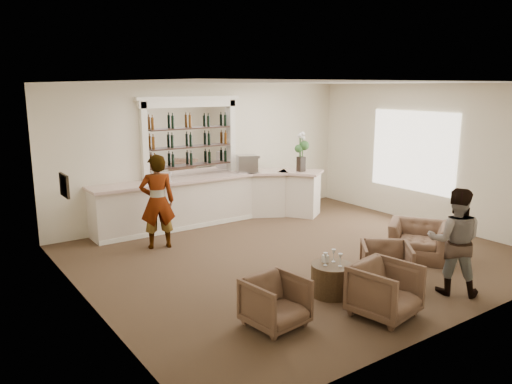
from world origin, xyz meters
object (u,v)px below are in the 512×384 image
Objects in this scene: sommelier at (157,202)px; armchair_right at (386,265)px; cocktail_table at (332,280)px; flower_vase at (301,149)px; armchair_center at (385,290)px; armchair_far at (419,240)px; guest at (455,241)px; espresso_machine at (247,164)px; bar_counter at (213,200)px; armchair_left at (276,302)px.

sommelier reaches higher than armchair_right.
cocktail_table is 0.67× the size of flower_vase.
armchair_center is 2.77m from armchair_far.
guest is 3.52× the size of espresso_machine.
bar_counter is 2.13m from sommelier.
armchair_left is at bearing -133.13° from flower_vase.
bar_counter is at bearing 162.76° from flower_vase.
armchair_left is 3.96m from armchair_far.
sommelier is 4.62m from armchair_right.
flower_vase is at bearing 142.66° from armchair_far.
armchair_far is at bearing -73.14° from guest.
espresso_machine reaches higher than cocktail_table.
espresso_machine is (1.60, 4.76, 1.10)m from cocktail_table.
armchair_center is 1.76× the size of espresso_machine.
sommelier reaches higher than espresso_machine.
armchair_center is 1.07× the size of armchair_right.
cocktail_table is 1.01m from armchair_right.
armchair_left is at bearing 105.06° from sommelier.
flower_vase reaches higher than armchair_left.
armchair_left is 1.60m from armchair_center.
sommelier is at bearing -151.81° from bar_counter.
espresso_machine is (2.86, 1.01, 0.39)m from sommelier.
armchair_right is at bearing 135.76° from sommelier.
guest is at bearing -32.37° from cocktail_table.
espresso_machine is (1.01, 0.02, 0.78)m from bar_counter.
guest is 2.00× the size of armchair_center.
armchair_right is at bearing -85.60° from bar_counter.
armchair_far is at bearing -54.41° from espresso_machine.
armchair_far is at bearing -66.19° from bar_counter.
guest is 1.60m from armchair_center.
flower_vase is at bearing -17.24° from bar_counter.
guest is at bearing -79.81° from bar_counter.
cocktail_table is 0.39× the size of guest.
espresso_machine is at bearing 53.24° from armchair_left.
flower_vase is (0.21, 3.76, 1.34)m from armchair_far.
cocktail_table is at bearing 85.49° from armchair_center.
armchair_center is at bearing -81.03° from espresso_machine.
sommelier is 2.41× the size of armchair_right.
armchair_left is at bearing 38.19° from guest.
sommelier is 4.13m from armchair_left.
armchair_center reaches higher than armchair_left.
armchair_right is (0.97, -0.25, 0.11)m from cocktail_table.
flower_vase reaches higher than armchair_right.
armchair_left is at bearing -114.81° from armchair_far.
armchair_left reaches higher than cocktail_table.
espresso_machine is at bearing 71.40° from cocktail_table.
armchair_left is (-1.37, -0.33, 0.10)m from cocktail_table.
armchair_far is (2.55, 0.31, 0.10)m from cocktail_table.
armchair_right is 5.14m from espresso_machine.
flower_vase is at bearing 40.33° from armchair_left.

